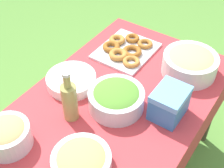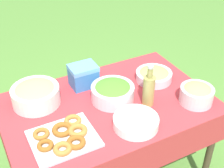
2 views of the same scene
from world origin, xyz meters
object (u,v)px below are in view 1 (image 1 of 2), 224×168
at_px(bread_bowl, 7,135).
at_px(cooler_box, 169,103).
at_px(salad_bowl, 116,98).
at_px(pasta_bowl, 190,63).
at_px(fruit_bowl, 81,160).
at_px(plate_stack, 71,80).
at_px(donut_platter, 126,50).
at_px(olive_oil_bottle, 70,101).

xyz_separation_m(bread_bowl, cooler_box, (0.58, -0.52, 0.01)).
bearing_deg(salad_bowl, pasta_bowl, -23.17).
xyz_separation_m(pasta_bowl, fruit_bowl, (-0.84, 0.13, -0.03)).
distance_m(plate_stack, cooler_box, 0.56).
height_order(donut_platter, olive_oil_bottle, olive_oil_bottle).
xyz_separation_m(plate_stack, fruit_bowl, (-0.38, -0.37, 0.01)).
bearing_deg(olive_oil_bottle, donut_platter, 5.57).
bearing_deg(bread_bowl, donut_platter, -4.58).
bearing_deg(olive_oil_bottle, pasta_bowl, -28.25).
bearing_deg(pasta_bowl, cooler_box, -172.54).
distance_m(salad_bowl, plate_stack, 0.30).
bearing_deg(cooler_box, plate_stack, 100.77).
xyz_separation_m(salad_bowl, bread_bowl, (-0.47, 0.28, 0.00)).
xyz_separation_m(pasta_bowl, bread_bowl, (-0.94, 0.48, -0.01)).
bearing_deg(fruit_bowl, donut_platter, 19.21).
bearing_deg(cooler_box, donut_platter, 55.00).
relative_size(pasta_bowl, fruit_bowl, 1.19).
height_order(plate_stack, olive_oil_bottle, olive_oil_bottle).
bearing_deg(pasta_bowl, olive_oil_bottle, 151.75).
xyz_separation_m(plate_stack, olive_oil_bottle, (-0.18, -0.15, 0.08)).
distance_m(olive_oil_bottle, cooler_box, 0.49).
height_order(salad_bowl, fruit_bowl, salad_bowl).
bearing_deg(bread_bowl, olive_oil_bottle, -24.06).
bearing_deg(donut_platter, fruit_bowl, -160.79).
bearing_deg(fruit_bowl, cooler_box, -19.95).
bearing_deg(salad_bowl, donut_platter, 26.27).
bearing_deg(bread_bowl, plate_stack, 2.32).
bearing_deg(fruit_bowl, pasta_bowl, -8.63).
relative_size(donut_platter, fruit_bowl, 1.41).
bearing_deg(plate_stack, pasta_bowl, -47.04).
xyz_separation_m(fruit_bowl, cooler_box, (0.48, -0.17, 0.04)).
bearing_deg(fruit_bowl, bread_bowl, 105.64).
distance_m(plate_stack, olive_oil_bottle, 0.25).
bearing_deg(olive_oil_bottle, bread_bowl, 155.94).
bearing_deg(fruit_bowl, plate_stack, 44.36).
bearing_deg(cooler_box, salad_bowl, 112.94).
relative_size(pasta_bowl, bread_bowl, 1.42).
distance_m(donut_platter, cooler_box, 0.56).
height_order(pasta_bowl, bread_bowl, pasta_bowl).
distance_m(salad_bowl, pasta_bowl, 0.50).
relative_size(donut_platter, olive_oil_bottle, 1.27).
height_order(olive_oil_bottle, cooler_box, olive_oil_bottle).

